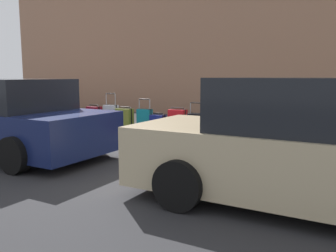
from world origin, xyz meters
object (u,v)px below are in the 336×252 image
suitcase_silver_2 (248,133)px  suitcase_black_4 (199,128)px  bollard_post (49,116)px  fire_hydrant (72,113)px  suitcase_olive_1 (276,133)px  parked_car_navy_1 (9,119)px  suitcase_red_5 (178,125)px  suitcase_maroon_3 (223,130)px  suitcase_navy_6 (158,127)px  suitcase_silver_9 (111,119)px  suitcase_teal_7 (145,122)px  suitcase_olive_8 (125,122)px  parked_car_beige_0 (320,149)px  suitcase_teal_0 (304,139)px  suitcase_maroon_10 (94,119)px

suitcase_silver_2 → suitcase_black_4: (1.12, 0.08, 0.04)m
suitcase_silver_2 → bollard_post: suitcase_silver_2 is taller
fire_hydrant → suitcase_black_4: bearing=179.1°
suitcase_olive_1 → parked_car_navy_1: size_ratio=0.21×
suitcase_silver_2 → suitcase_red_5: (1.69, 0.05, 0.07)m
suitcase_silver_2 → parked_car_navy_1: size_ratio=0.18×
suitcase_maroon_3 → suitcase_red_5: bearing=1.8°
suitcase_navy_6 → bollard_post: 3.77m
suitcase_red_5 → parked_car_navy_1: bearing=45.2°
suitcase_silver_9 → parked_car_navy_1: parked_car_navy_1 is taller
suitcase_teal_7 → fire_hydrant: bearing=1.8°
suitcase_olive_8 → bollard_post: bearing=2.3°
suitcase_navy_6 → fire_hydrant: fire_hydrant is taller
suitcase_black_4 → parked_car_beige_0: size_ratio=0.19×
bollard_post → suitcase_silver_9: bearing=-174.2°
suitcase_teal_0 → suitcase_navy_6: suitcase_teal_0 is taller
suitcase_teal_0 → parked_car_navy_1: bearing=26.5°
suitcase_olive_1 → suitcase_red_5: suitcase_olive_1 is taller
suitcase_silver_9 → suitcase_maroon_10: size_ratio=1.43×
suitcase_black_4 → suitcase_teal_7: suitcase_teal_7 is taller
suitcase_teal_7 → suitcase_silver_9: suitcase_silver_9 is taller
suitcase_silver_2 → fire_hydrant: 5.20m
suitcase_teal_0 → suitcase_silver_9: 4.91m
suitcase_silver_9 → fire_hydrant: bearing=3.0°
suitcase_black_4 → parked_car_navy_1: (3.16, 2.57, 0.27)m
suitcase_teal_0 → suitcase_olive_1: 0.54m
suitcase_teal_7 → parked_car_navy_1: parked_car_navy_1 is taller
suitcase_olive_8 → suitcase_silver_9: bearing=-11.7°
suitcase_olive_8 → parked_car_beige_0: bearing=152.8°
suitcase_black_4 → suitcase_silver_2: bearing=-175.7°
suitcase_maroon_3 → parked_car_navy_1: bearing=35.4°
suitcase_silver_2 → fire_hydrant: (5.20, 0.02, 0.15)m
suitcase_red_5 → suitcase_silver_9: (2.10, -0.10, 0.01)m
suitcase_maroon_3 → parked_car_beige_0: parked_car_beige_0 is taller
suitcase_navy_6 → suitcase_maroon_10: (2.11, -0.06, 0.05)m
suitcase_red_5 → parked_car_beige_0: 4.36m
suitcase_red_5 → suitcase_silver_9: 2.10m
suitcase_silver_2 → suitcase_silver_9: 3.80m
suitcase_silver_2 → fire_hydrant: bearing=0.3°
suitcase_maroon_3 → suitcase_maroon_10: bearing=0.5°
parked_car_navy_1 → parked_car_beige_0: bearing=-180.0°
suitcase_olive_1 → suitcase_teal_7: size_ratio=1.00×
suitcase_teal_0 → suitcase_navy_6: bearing=2.3°
suitcase_teal_0 → suitcase_teal_7: bearing=-0.3°
suitcase_olive_1 → bollard_post: suitcase_olive_1 is taller
parked_car_beige_0 → suitcase_teal_0: bearing=-75.9°
suitcase_maroon_3 → suitcase_navy_6: 1.65m
suitcase_silver_9 → fire_hydrant: 1.40m
suitcase_red_5 → parked_car_navy_1: size_ratio=0.17×
fire_hydrant → parked_car_navy_1: bearing=109.2°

